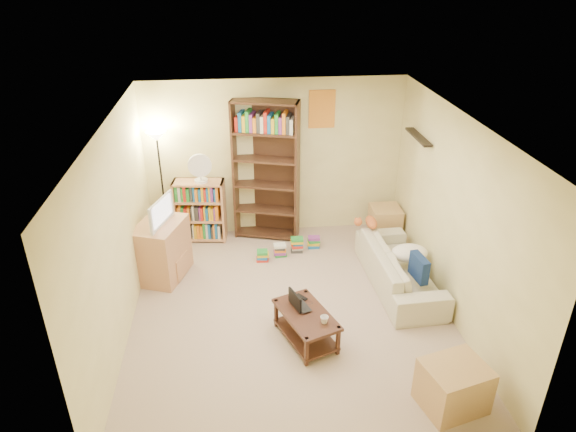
{
  "coord_description": "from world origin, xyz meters",
  "views": [
    {
      "loc": [
        -0.61,
        -5.28,
        4.1
      ],
      "look_at": [
        0.03,
        0.65,
        1.05
      ],
      "focal_mm": 32.0,
      "sensor_mm": 36.0,
      "label": 1
    }
  ],
  "objects_px": {
    "laptop": "(304,304)",
    "short_bookshelf": "(200,211)",
    "tall_bookshelf": "(266,168)",
    "tabby_cat": "(369,222)",
    "side_table": "(385,223)",
    "sofa": "(399,268)",
    "mug": "(324,320)",
    "television": "(157,211)",
    "floor_lamp": "(159,155)",
    "desk_fan": "(200,168)",
    "end_cabinet": "(453,386)",
    "coffee_table": "(306,323)",
    "tv_stand": "(162,250)"
  },
  "relations": [
    {
      "from": "coffee_table",
      "to": "mug",
      "type": "xyz_separation_m",
      "value": [
        0.18,
        -0.2,
        0.19
      ]
    },
    {
      "from": "laptop",
      "to": "sofa",
      "type": "bearing_deg",
      "value": -81.4
    },
    {
      "from": "sofa",
      "to": "desk_fan",
      "type": "bearing_deg",
      "value": 57.65
    },
    {
      "from": "side_table",
      "to": "end_cabinet",
      "type": "relative_size",
      "value": 0.87
    },
    {
      "from": "tabby_cat",
      "to": "side_table",
      "type": "relative_size",
      "value": 0.82
    },
    {
      "from": "laptop",
      "to": "end_cabinet",
      "type": "xyz_separation_m",
      "value": [
        1.33,
        -1.31,
        -0.15
      ]
    },
    {
      "from": "laptop",
      "to": "mug",
      "type": "relative_size",
      "value": 3.31
    },
    {
      "from": "sofa",
      "to": "television",
      "type": "bearing_deg",
      "value": 77.37
    },
    {
      "from": "tabby_cat",
      "to": "side_table",
      "type": "bearing_deg",
      "value": 54.51
    },
    {
      "from": "sofa",
      "to": "tv_stand",
      "type": "height_order",
      "value": "tv_stand"
    },
    {
      "from": "tall_bookshelf",
      "to": "tabby_cat",
      "type": "bearing_deg",
      "value": -15.71
    },
    {
      "from": "tabby_cat",
      "to": "floor_lamp",
      "type": "xyz_separation_m",
      "value": [
        -3.02,
        0.89,
        0.82
      ]
    },
    {
      "from": "short_bookshelf",
      "to": "laptop",
      "type": "bearing_deg",
      "value": -54.66
    },
    {
      "from": "tall_bookshelf",
      "to": "sofa",
      "type": "bearing_deg",
      "value": -27.05
    },
    {
      "from": "end_cabinet",
      "to": "laptop",
      "type": "bearing_deg",
      "value": 135.48
    },
    {
      "from": "short_bookshelf",
      "to": "desk_fan",
      "type": "bearing_deg",
      "value": -33.12
    },
    {
      "from": "tall_bookshelf",
      "to": "end_cabinet",
      "type": "bearing_deg",
      "value": -50.79
    },
    {
      "from": "mug",
      "to": "tv_stand",
      "type": "xyz_separation_m",
      "value": [
        -2.0,
        1.77,
        -0.01
      ]
    },
    {
      "from": "mug",
      "to": "television",
      "type": "xyz_separation_m",
      "value": [
        -2.0,
        1.77,
        0.59
      ]
    },
    {
      "from": "tv_stand",
      "to": "end_cabinet",
      "type": "distance_m",
      "value": 4.16
    },
    {
      "from": "laptop",
      "to": "floor_lamp",
      "type": "xyz_separation_m",
      "value": [
        -1.86,
        2.44,
        1.05
      ]
    },
    {
      "from": "sofa",
      "to": "mug",
      "type": "distance_m",
      "value": 1.74
    },
    {
      "from": "tv_stand",
      "to": "television",
      "type": "bearing_deg",
      "value": 0.0
    },
    {
      "from": "sofa",
      "to": "short_bookshelf",
      "type": "height_order",
      "value": "short_bookshelf"
    },
    {
      "from": "laptop",
      "to": "desk_fan",
      "type": "xyz_separation_m",
      "value": [
        -1.27,
        2.39,
        0.84
      ]
    },
    {
      "from": "coffee_table",
      "to": "tall_bookshelf",
      "type": "xyz_separation_m",
      "value": [
        -0.27,
        2.6,
        0.93
      ]
    },
    {
      "from": "mug",
      "to": "television",
      "type": "relative_size",
      "value": 0.18
    },
    {
      "from": "laptop",
      "to": "side_table",
      "type": "xyz_separation_m",
      "value": [
        1.61,
        2.17,
        -0.14
      ]
    },
    {
      "from": "laptop",
      "to": "short_bookshelf",
      "type": "bearing_deg",
      "value": 6.78
    },
    {
      "from": "desk_fan",
      "to": "side_table",
      "type": "relative_size",
      "value": 0.87
    },
    {
      "from": "desk_fan",
      "to": "mug",
      "type": "bearing_deg",
      "value": -62.19
    },
    {
      "from": "laptop",
      "to": "tall_bookshelf",
      "type": "xyz_separation_m",
      "value": [
        -0.27,
        2.44,
        0.78
      ]
    },
    {
      "from": "television",
      "to": "floor_lamp",
      "type": "relative_size",
      "value": 0.35
    },
    {
      "from": "floor_lamp",
      "to": "side_table",
      "type": "bearing_deg",
      "value": -4.35
    },
    {
      "from": "sofa",
      "to": "tall_bookshelf",
      "type": "distance_m",
      "value": 2.5
    },
    {
      "from": "tabby_cat",
      "to": "short_bookshelf",
      "type": "height_order",
      "value": "short_bookshelf"
    },
    {
      "from": "coffee_table",
      "to": "mug",
      "type": "height_order",
      "value": "mug"
    },
    {
      "from": "television",
      "to": "floor_lamp",
      "type": "bearing_deg",
      "value": 22.02
    },
    {
      "from": "television",
      "to": "side_table",
      "type": "xyz_separation_m",
      "value": [
        3.42,
        0.75,
        -0.76
      ]
    },
    {
      "from": "mug",
      "to": "floor_lamp",
      "type": "height_order",
      "value": "floor_lamp"
    },
    {
      "from": "side_table",
      "to": "laptop",
      "type": "bearing_deg",
      "value": -126.46
    },
    {
      "from": "tall_bookshelf",
      "to": "floor_lamp",
      "type": "relative_size",
      "value": 1.23
    },
    {
      "from": "laptop",
      "to": "tv_stand",
      "type": "distance_m",
      "value": 2.3
    },
    {
      "from": "tabby_cat",
      "to": "short_bookshelf",
      "type": "bearing_deg",
      "value": 160.35
    },
    {
      "from": "end_cabinet",
      "to": "tall_bookshelf",
      "type": "bearing_deg",
      "value": 113.12
    },
    {
      "from": "sofa",
      "to": "tall_bookshelf",
      "type": "bearing_deg",
      "value": 44.36
    },
    {
      "from": "tv_stand",
      "to": "tall_bookshelf",
      "type": "xyz_separation_m",
      "value": [
        1.55,
        1.02,
        0.76
      ]
    },
    {
      "from": "coffee_table",
      "to": "desk_fan",
      "type": "height_order",
      "value": "desk_fan"
    },
    {
      "from": "coffee_table",
      "to": "television",
      "type": "distance_m",
      "value": 2.53
    },
    {
      "from": "mug",
      "to": "short_bookshelf",
      "type": "height_order",
      "value": "short_bookshelf"
    }
  ]
}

